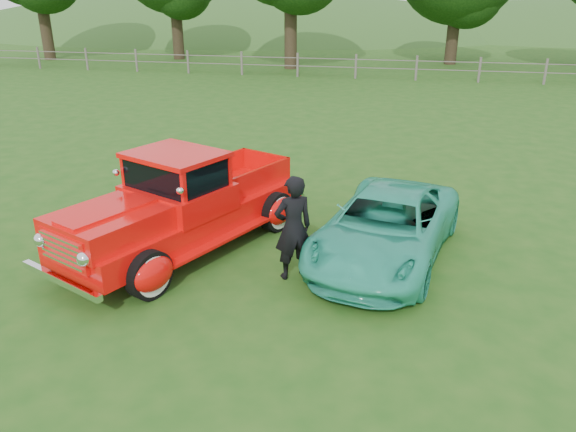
# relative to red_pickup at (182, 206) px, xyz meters

# --- Properties ---
(ground) EXTENTS (140.00, 140.00, 0.00)m
(ground) POSITION_rel_red_pickup_xyz_m (0.94, -1.31, -0.80)
(ground) COLOR #205215
(ground) RESTS_ON ground
(distant_hills) EXTENTS (116.00, 60.00, 18.00)m
(distant_hills) POSITION_rel_red_pickup_xyz_m (-3.14, 58.15, -5.34)
(distant_hills) COLOR #285921
(distant_hills) RESTS_ON ground
(fence_line) EXTENTS (48.00, 0.12, 1.20)m
(fence_line) POSITION_rel_red_pickup_xyz_m (0.94, 20.69, -0.19)
(fence_line) COLOR #6B625A
(fence_line) RESTS_ON ground
(red_pickup) EXTENTS (3.64, 5.26, 1.78)m
(red_pickup) POSITION_rel_red_pickup_xyz_m (0.00, 0.00, 0.00)
(red_pickup) COLOR black
(red_pickup) RESTS_ON ground
(teal_sedan) EXTENTS (2.73, 4.44, 1.15)m
(teal_sedan) POSITION_rel_red_pickup_xyz_m (3.49, 0.36, -0.22)
(teal_sedan) COLOR #2CB392
(teal_sedan) RESTS_ON ground
(man) EXTENTS (0.74, 0.68, 1.70)m
(man) POSITION_rel_red_pickup_xyz_m (2.10, -0.64, 0.06)
(man) COLOR black
(man) RESTS_ON ground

